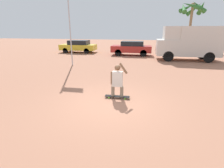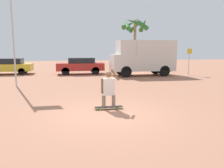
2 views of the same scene
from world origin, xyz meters
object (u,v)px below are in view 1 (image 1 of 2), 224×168
object	(u,v)px
camper_van	(189,42)
palm_tree_near_van	(192,10)
skateboard	(117,96)
parked_car_red	(131,48)
flagpole	(70,10)
person_skateboarder	(117,79)
parked_car_yellow	(78,46)

from	to	relation	value
camper_van	palm_tree_near_van	world-z (taller)	palm_tree_near_van
skateboard	parked_car_red	bearing A→B (deg)	91.73
skateboard	flagpole	size ratio (longest dim) A/B	0.15
skateboard	camper_van	distance (m)	11.58
person_skateboarder	parked_car_red	size ratio (longest dim) A/B	0.34
flagpole	parked_car_yellow	bearing A→B (deg)	107.82
camper_van	parked_car_red	distance (m)	5.82
palm_tree_near_van	camper_van	bearing A→B (deg)	-102.25
parked_car_yellow	flagpole	xyz separation A→B (m)	(2.39, -7.44, 3.34)
camper_van	parked_car_yellow	xyz separation A→B (m)	(-11.87, 3.36, -0.89)
person_skateboarder	camper_van	size ratio (longest dim) A/B	0.27
skateboard	camper_van	world-z (taller)	camper_van
parked_car_yellow	skateboard	bearing A→B (deg)	-63.22
palm_tree_near_van	parked_car_red	bearing A→B (deg)	-137.53
camper_van	parked_car_yellow	distance (m)	12.37
skateboard	palm_tree_near_van	size ratio (longest dim) A/B	0.17
camper_van	parked_car_red	xyz separation A→B (m)	(-5.33, 2.20, -0.85)
camper_van	parked_car_yellow	bearing A→B (deg)	164.18
camper_van	flagpole	distance (m)	10.61
skateboard	flagpole	distance (m)	8.73
parked_car_yellow	palm_tree_near_van	xyz separation A→B (m)	(13.79, 5.47, 4.36)
parked_car_red	person_skateboarder	bearing A→B (deg)	-88.28
skateboard	palm_tree_near_van	distance (m)	20.99
skateboard	camper_van	size ratio (longest dim) A/B	0.19
parked_car_yellow	parked_car_red	bearing A→B (deg)	-10.08
person_skateboarder	parked_car_yellow	world-z (taller)	person_skateboarder
palm_tree_near_van	flagpole	bearing A→B (deg)	-131.45
person_skateboarder	flagpole	bearing A→B (deg)	125.81
flagpole	parked_car_red	bearing A→B (deg)	56.49
parked_car_red	flagpole	xyz separation A→B (m)	(-4.15, -6.27, 3.30)
camper_van	parked_car_red	bearing A→B (deg)	157.56
person_skateboarder	flagpole	world-z (taller)	flagpole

